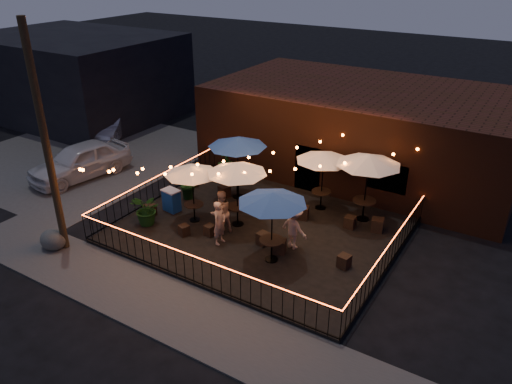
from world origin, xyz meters
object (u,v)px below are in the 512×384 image
at_px(boulder, 53,240).
at_px(cafe_table_5, 369,161).
at_px(cafe_table_0, 192,171).
at_px(cooler, 171,200).
at_px(cafe_table_3, 324,157).
at_px(cafe_table_4, 272,199).
at_px(cafe_table_1, 237,143).
at_px(utility_pole, 46,144).
at_px(cafe_table_2, 237,170).

bearing_deg(boulder, cafe_table_5, 41.06).
bearing_deg(cafe_table_0, boulder, -127.81).
distance_m(cooler, boulder, 4.69).
xyz_separation_m(cafe_table_3, cafe_table_5, (1.82, 0.00, 0.25)).
distance_m(cafe_table_3, cafe_table_4, 4.36).
bearing_deg(cafe_table_4, cafe_table_1, 136.63).
bearing_deg(boulder, cooler, 66.09).
height_order(utility_pole, cafe_table_5, utility_pole).
distance_m(utility_pole, cafe_table_1, 7.35).
relative_size(cafe_table_0, cooler, 2.51).
bearing_deg(cafe_table_0, cafe_table_2, 21.13).
relative_size(cafe_table_3, cafe_table_5, 0.91).
bearing_deg(cafe_table_0, cafe_table_3, 43.20).
bearing_deg(cafe_table_2, utility_pole, -135.05).
bearing_deg(cafe_table_5, cafe_table_0, -147.67).
xyz_separation_m(cafe_table_0, cafe_table_2, (1.61, 0.62, 0.19)).
relative_size(cafe_table_2, boulder, 3.10).
bearing_deg(cafe_table_2, cafe_table_4, -31.59).
relative_size(cafe_table_3, cafe_table_4, 0.92).
bearing_deg(cooler, cafe_table_4, -1.68).
bearing_deg(cafe_table_5, cooler, -153.93).
bearing_deg(utility_pole, cafe_table_1, 63.64).
bearing_deg(cafe_table_1, cafe_table_5, 9.99).
bearing_deg(utility_pole, cafe_table_2, 44.95).
relative_size(utility_pole, boulder, 8.51).
height_order(cafe_table_3, cafe_table_4, cafe_table_4).
height_order(utility_pole, cafe_table_1, utility_pole).
relative_size(cafe_table_2, cafe_table_5, 1.05).
height_order(cooler, boulder, cooler).
distance_m(cafe_table_4, cafe_table_5, 4.65).
bearing_deg(cafe_table_4, cafe_table_3, 92.47).
relative_size(utility_pole, cafe_table_5, 2.89).
bearing_deg(cafe_table_2, cooler, -171.13).
xyz_separation_m(cafe_table_0, cafe_table_1, (0.33, 2.61, 0.36)).
relative_size(cafe_table_1, cooler, 3.25).
height_order(cafe_table_4, cafe_table_5, cafe_table_5).
height_order(cafe_table_1, boulder, cafe_table_1).
relative_size(utility_pole, cafe_table_2, 2.74).
relative_size(cafe_table_5, cooler, 3.00).
relative_size(cafe_table_2, cafe_table_3, 1.15).
bearing_deg(cafe_table_0, cafe_table_5, 32.33).
xyz_separation_m(cafe_table_2, cafe_table_4, (2.34, -1.44, 0.04)).
relative_size(cafe_table_1, cafe_table_3, 1.19).
xyz_separation_m(cafe_table_2, cooler, (-2.91, -0.45, -1.84)).
bearing_deg(cooler, cafe_table_3, 42.62).
bearing_deg(cafe_table_0, cooler, 172.52).
bearing_deg(utility_pole, boulder, -141.17).
bearing_deg(cafe_table_4, cooler, 169.35).
height_order(cafe_table_1, cafe_table_2, cafe_table_1).
xyz_separation_m(utility_pole, cafe_table_2, (4.49, 4.49, -1.55)).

